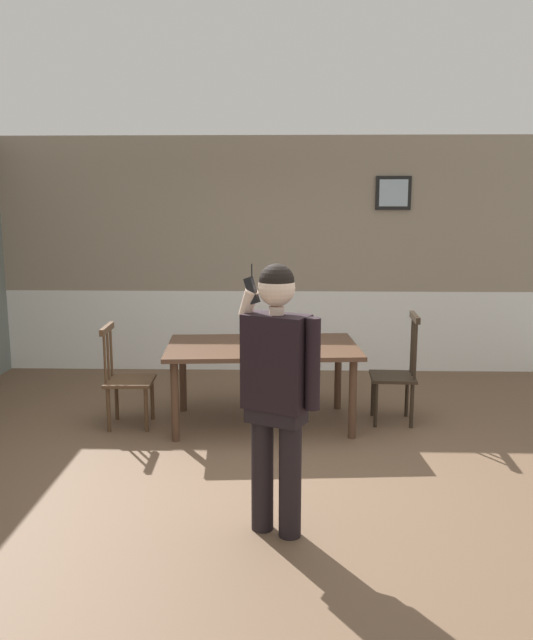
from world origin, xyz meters
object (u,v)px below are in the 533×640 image
object	(u,v)px
dining_table	(262,354)
chair_near_window	(126,378)
person_figure	(277,383)
chair_by_doorway	(397,373)

from	to	relation	value
dining_table	chair_near_window	xyz separation A→B (m)	(-1.26, -0.09, -0.22)
chair_near_window	dining_table	bearing A→B (deg)	91.94
person_figure	chair_near_window	bearing A→B (deg)	-28.17
dining_table	chair_by_doorway	bearing A→B (deg)	3.86
dining_table	chair_by_doorway	distance (m)	1.28
dining_table	chair_near_window	bearing A→B (deg)	-175.99
dining_table	chair_near_window	world-z (taller)	chair_near_window
chair_near_window	chair_by_doorway	bearing A→B (deg)	91.87
chair_near_window	chair_by_doorway	size ratio (longest dim) A/B	0.92
chair_near_window	person_figure	bearing A→B (deg)	33.74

